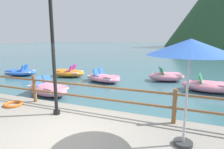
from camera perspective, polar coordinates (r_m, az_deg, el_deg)
name	(u,v)px	position (r m, az deg, el deg)	size (l,w,h in m)	color
ground_plane	(173,51)	(43.57, 18.26, 6.84)	(200.00, 200.00, 0.00)	#3D6B75
dock_railing	(94,93)	(5.83, -5.48, -5.69)	(23.92, 0.12, 0.95)	brown
lamp_post	(52,28)	(5.57, -17.95, 13.29)	(0.28, 0.28, 4.19)	black
beach_umbrella	(190,49)	(3.95, 22.87, 7.29)	(1.70, 1.70, 2.24)	#B2B2B7
life_ring	(13,104)	(7.26, -27.97, -8.01)	(0.61, 0.61, 0.09)	orange
pedal_boat_0	(167,76)	(12.31, 16.39, -0.52)	(2.48, 1.85, 0.89)	pink
pedal_boat_1	(20,72)	(15.17, -26.33, 0.64)	(2.61, 1.95, 0.81)	blue
pedal_boat_3	(103,78)	(11.61, -2.69, -1.02)	(2.69, 1.87, 0.82)	pink
pedal_boat_4	(209,86)	(10.61, 27.45, -3.15)	(2.68, 1.62, 0.88)	pink
pedal_boat_5	(68,73)	(13.60, -13.28, 0.55)	(2.55, 1.70, 0.85)	orange
pedal_boat_6	(48,89)	(9.40, -19.11, -4.18)	(2.72, 1.89, 0.88)	pink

